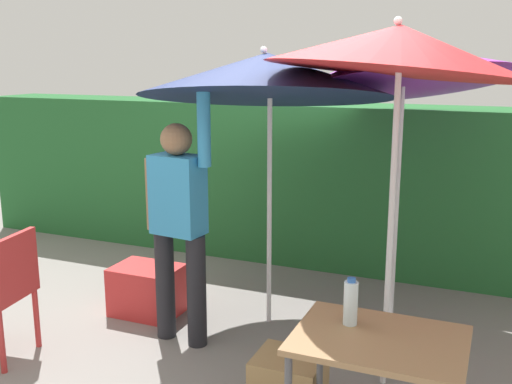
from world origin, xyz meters
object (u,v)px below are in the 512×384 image
object	(u,v)px
cooler_box	(147,290)
crate_cardboard	(289,382)
bottle_water	(351,302)
person_vendor	(179,218)
chair_plastic	(1,288)
umbrella_orange	(400,66)
folding_table	(379,355)
umbrella_rainbow	(267,76)
umbrella_yellow	(398,49)

from	to	relation	value
cooler_box	crate_cardboard	size ratio (longest dim) A/B	1.34
bottle_water	crate_cardboard	bearing A→B (deg)	143.27
person_vendor	chair_plastic	size ratio (longest dim) A/B	2.11
bottle_water	cooler_box	bearing A→B (deg)	149.26
umbrella_orange	folding_table	xyz separation A→B (m)	(0.29, -1.98, -1.32)
umbrella_orange	cooler_box	world-z (taller)	umbrella_orange
person_vendor	umbrella_rainbow	bearing A→B (deg)	50.82
umbrella_yellow	folding_table	bearing A→B (deg)	-81.65
umbrella_yellow	crate_cardboard	distance (m)	2.03
umbrella_rainbow	umbrella_orange	world-z (taller)	umbrella_orange
umbrella_rainbow	folding_table	distance (m)	2.26
person_vendor	bottle_water	size ratio (longest dim) A/B	7.83
chair_plastic	umbrella_rainbow	bearing A→B (deg)	40.66
umbrella_yellow	person_vendor	bearing A→B (deg)	179.46
person_vendor	umbrella_orange	bearing A→B (deg)	38.58
person_vendor	cooler_box	xyz separation A→B (m)	(-0.49, 0.31, -0.74)
umbrella_rainbow	person_vendor	xyz separation A→B (m)	(-0.45, -0.55, -0.97)
chair_plastic	crate_cardboard	size ratio (longest dim) A/B	2.23
umbrella_orange	person_vendor	size ratio (longest dim) A/B	1.27
umbrella_rainbow	chair_plastic	size ratio (longest dim) A/B	2.51
umbrella_rainbow	folding_table	xyz separation A→B (m)	(1.16, -1.48, -1.25)
umbrella_yellow	crate_cardboard	size ratio (longest dim) A/B	5.84
chair_plastic	cooler_box	distance (m)	1.16
cooler_box	bottle_water	xyz separation A→B (m)	(1.94, -1.15, 0.67)
umbrella_yellow	cooler_box	world-z (taller)	umbrella_yellow
folding_table	umbrella_yellow	bearing A→B (deg)	98.35
umbrella_rainbow	person_vendor	world-z (taller)	umbrella_rainbow
person_vendor	bottle_water	xyz separation A→B (m)	(1.44, -0.84, -0.07)
umbrella_orange	crate_cardboard	xyz separation A→B (m)	(-0.30, -1.57, -1.81)
folding_table	crate_cardboard	bearing A→B (deg)	145.49
folding_table	umbrella_orange	bearing A→B (deg)	98.38
crate_cardboard	person_vendor	bearing A→B (deg)	152.81
umbrella_yellow	person_vendor	xyz separation A→B (m)	(-1.47, 0.01, -1.14)
umbrella_rainbow	crate_cardboard	world-z (taller)	umbrella_rainbow
person_vendor	folding_table	world-z (taller)	person_vendor
bottle_water	folding_table	bearing A→B (deg)	-28.15
folding_table	bottle_water	xyz separation A→B (m)	(-0.16, 0.09, 0.21)
umbrella_rainbow	crate_cardboard	bearing A→B (deg)	-61.95
umbrella_rainbow	chair_plastic	world-z (taller)	umbrella_rainbow
bottle_water	person_vendor	bearing A→B (deg)	149.79
umbrella_yellow	crate_cardboard	bearing A→B (deg)	-131.83
folding_table	umbrella_rainbow	bearing A→B (deg)	128.16
chair_plastic	cooler_box	world-z (taller)	chair_plastic
umbrella_yellow	bottle_water	bearing A→B (deg)	-92.03
umbrella_rainbow	umbrella_yellow	xyz separation A→B (m)	(1.03, -0.56, 0.17)
crate_cardboard	bottle_water	distance (m)	0.88
folding_table	bottle_water	distance (m)	0.28
umbrella_rainbow	umbrella_yellow	size ratio (longest dim) A/B	0.96
chair_plastic	crate_cardboard	xyz separation A→B (m)	(2.01, 0.17, -0.35)
umbrella_rainbow	bottle_water	size ratio (longest dim) A/B	9.30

